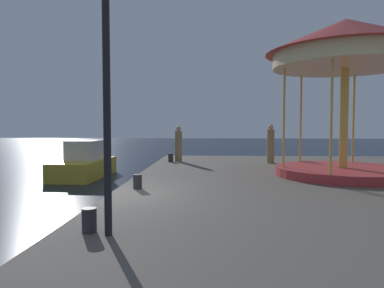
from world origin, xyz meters
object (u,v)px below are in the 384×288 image
at_px(bollard_center, 89,220).
at_px(person_mid_promenade, 178,145).
at_px(bollard_north, 171,158).
at_px(lamp_post_mid_promenade, 106,52).
at_px(person_near_carousel, 271,145).
at_px(bollard_south, 138,182).
at_px(carousel, 345,59).
at_px(motorboat_yellow, 84,164).

xyz_separation_m(bollard_center, person_mid_promenade, (0.43, 11.27, 0.61)).
bearing_deg(bollard_north, lamp_post_mid_promenade, -88.46).
xyz_separation_m(bollard_north, person_mid_promenade, (0.37, 0.14, 0.61)).
xyz_separation_m(lamp_post_mid_promenade, person_near_carousel, (4.42, 11.01, -2.06)).
height_order(bollard_north, bollard_south, same).
bearing_deg(person_near_carousel, lamp_post_mid_promenade, -111.84).
height_order(bollard_north, bollard_center, same).
bearing_deg(bollard_center, carousel, 45.80).
bearing_deg(carousel, person_near_carousel, 113.60).
xyz_separation_m(bollard_north, person_near_carousel, (4.72, -0.26, 0.64)).
xyz_separation_m(bollard_north, bollard_center, (-0.06, -11.13, 0.00)).
bearing_deg(bollard_north, carousel, -33.85).
distance_m(bollard_north, bollard_south, 7.18).
bearing_deg(lamp_post_mid_promenade, bollard_center, 158.28).
height_order(motorboat_yellow, carousel, carousel).
height_order(motorboat_yellow, bollard_center, motorboat_yellow).
distance_m(bollard_center, person_mid_promenade, 11.30).
height_order(carousel, lamp_post_mid_promenade, carousel).
xyz_separation_m(person_near_carousel, person_mid_promenade, (-4.35, 0.40, -0.03)).
xyz_separation_m(motorboat_yellow, bollard_north, (4.29, -0.12, 0.33)).
distance_m(lamp_post_mid_promenade, bollard_center, 2.74).
distance_m(carousel, bollard_north, 8.73).
height_order(lamp_post_mid_promenade, person_mid_promenade, lamp_post_mid_promenade).
height_order(lamp_post_mid_promenade, bollard_center, lamp_post_mid_promenade).
distance_m(motorboat_yellow, lamp_post_mid_promenade, 12.65).
distance_m(bollard_north, person_near_carousel, 4.77).
height_order(person_near_carousel, person_mid_promenade, person_near_carousel).
distance_m(lamp_post_mid_promenade, person_near_carousel, 12.04).
distance_m(lamp_post_mid_promenade, bollard_south, 4.92).
bearing_deg(carousel, bollard_north, 146.15).
height_order(bollard_south, person_mid_promenade, person_mid_promenade).
xyz_separation_m(carousel, person_near_carousel, (-1.80, 4.11, -3.18)).
bearing_deg(person_near_carousel, carousel, -66.40).
bearing_deg(lamp_post_mid_promenade, motorboat_yellow, 111.95).
distance_m(carousel, bollard_center, 10.17).
relative_size(carousel, person_mid_promenade, 3.10).
distance_m(carousel, lamp_post_mid_promenade, 9.35).
xyz_separation_m(lamp_post_mid_promenade, bollard_center, (-0.36, 0.14, -2.71)).
height_order(bollard_center, person_near_carousel, person_near_carousel).
relative_size(bollard_north, bollard_center, 1.00).
relative_size(bollard_south, person_mid_promenade, 0.23).
bearing_deg(motorboat_yellow, bollard_center, -69.39).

